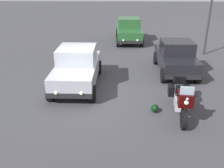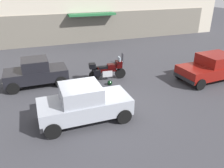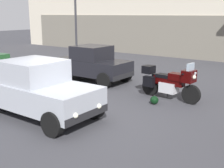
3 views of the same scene
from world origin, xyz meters
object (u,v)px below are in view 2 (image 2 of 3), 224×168
at_px(car_sedan_far, 215,67).
at_px(car_compact_side, 36,72).
at_px(bollard_curbside, 123,58).
at_px(motorcycle, 107,70).
at_px(helmet, 110,83).
at_px(car_wagon_end, 84,103).

relative_size(car_sedan_far, car_compact_side, 1.34).
bearing_deg(bollard_curbside, motorcycle, -130.82).
xyz_separation_m(helmet, car_sedan_far, (6.19, -1.34, 0.64)).
bearing_deg(motorcycle, helmet, -91.55).
xyz_separation_m(motorcycle, bollard_curbside, (2.00, 2.32, -0.18)).
height_order(car_compact_side, bollard_curbside, car_compact_side).
xyz_separation_m(car_sedan_far, bollard_curbside, (-4.08, 4.49, -0.34)).
bearing_deg(car_sedan_far, car_wagon_end, -172.17).
bearing_deg(car_compact_side, car_sedan_far, 164.38).
bearing_deg(bollard_curbside, helmet, -123.80).
height_order(motorcycle, car_compact_side, car_compact_side).
distance_m(motorcycle, helmet, 0.97).
relative_size(car_sedan_far, car_wagon_end, 1.20).
height_order(helmet, bollard_curbside, bollard_curbside).
bearing_deg(car_sedan_far, motorcycle, 156.94).
bearing_deg(car_sedan_far, helmet, 164.37).
relative_size(motorcycle, car_compact_side, 0.65).
height_order(car_sedan_far, car_wagon_end, car_wagon_end).
bearing_deg(motorcycle, car_sedan_far, -13.95).
relative_size(car_wagon_end, bollard_curbside, 4.64).
bearing_deg(car_sedan_far, bollard_curbside, 128.84).
relative_size(motorcycle, car_sedan_far, 0.49).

